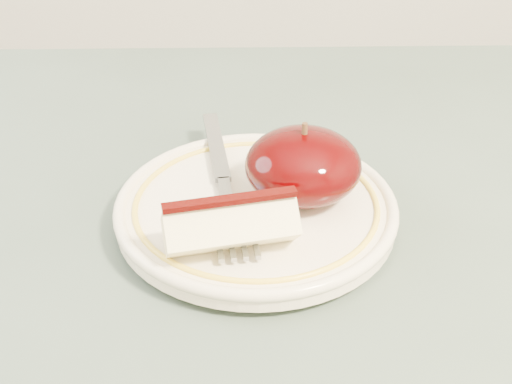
{
  "coord_description": "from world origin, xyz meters",
  "views": [
    {
      "loc": [
        0.04,
        -0.31,
        1.05
      ],
      "look_at": [
        0.05,
        0.11,
        0.78
      ],
      "focal_mm": 50.0,
      "sensor_mm": 36.0,
      "label": 1
    }
  ],
  "objects": [
    {
      "name": "apple_half",
      "position": [
        0.09,
        0.12,
        0.79
      ],
      "size": [
        0.08,
        0.08,
        0.06
      ],
      "color": "black",
      "rests_on": "plate"
    },
    {
      "name": "plate",
      "position": [
        0.05,
        0.11,
        0.76
      ],
      "size": [
        0.2,
        0.2,
        0.02
      ],
      "color": "white",
      "rests_on": "table"
    },
    {
      "name": "fork",
      "position": [
        0.03,
        0.13,
        0.77
      ],
      "size": [
        0.04,
        0.2,
        0.0
      ],
      "rotation": [
        0.0,
        0.0,
        1.7
      ],
      "color": "gray",
      "rests_on": "plate"
    },
    {
      "name": "apple_wedge",
      "position": [
        0.03,
        0.06,
        0.79
      ],
      "size": [
        0.09,
        0.05,
        0.04
      ],
      "rotation": [
        0.0,
        0.0,
        0.21
      ],
      "color": "#FFF3BB",
      "rests_on": "plate"
    }
  ]
}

